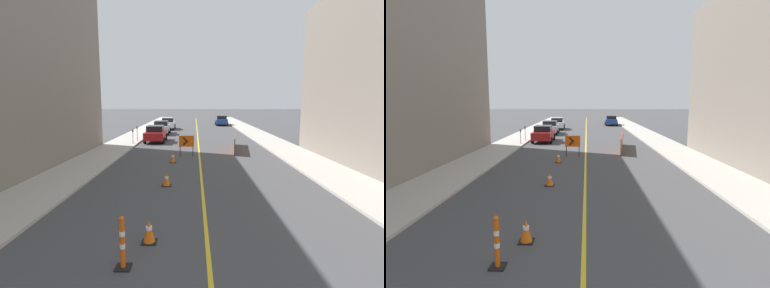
# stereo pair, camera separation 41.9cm
# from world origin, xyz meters

# --- Properties ---
(lane_stripe) EXTENTS (0.12, 72.66, 0.01)m
(lane_stripe) POSITION_xyz_m (0.00, 36.33, 0.00)
(lane_stripe) COLOR gold
(lane_stripe) RESTS_ON ground_plane
(sidewalk_left) EXTENTS (2.99, 72.66, 0.12)m
(sidewalk_left) POSITION_xyz_m (-7.03, 36.33, 0.06)
(sidewalk_left) COLOR #ADA89E
(sidewalk_left) RESTS_ON ground_plane
(sidewalk_right) EXTENTS (2.99, 72.66, 0.12)m
(sidewalk_right) POSITION_xyz_m (7.03, 36.33, 0.06)
(sidewalk_right) COLOR #ADA89E
(sidewalk_right) RESTS_ON ground_plane
(traffic_cone_second) EXTENTS (0.42, 0.42, 0.66)m
(traffic_cone_second) POSITION_xyz_m (-1.62, 8.72, 0.33)
(traffic_cone_second) COLOR black
(traffic_cone_second) RESTS_ON ground_plane
(traffic_cone_third) EXTENTS (0.44, 0.44, 0.62)m
(traffic_cone_third) POSITION_xyz_m (-1.66, 14.38, 0.30)
(traffic_cone_third) COLOR black
(traffic_cone_third) RESTS_ON ground_plane
(traffic_cone_fourth) EXTENTS (0.40, 0.40, 0.66)m
(traffic_cone_fourth) POSITION_xyz_m (-1.75, 19.68, 0.32)
(traffic_cone_fourth) COLOR black
(traffic_cone_fourth) RESTS_ON ground_plane
(delineator_post_front) EXTENTS (0.37, 0.37, 1.28)m
(delineator_post_front) POSITION_xyz_m (-2.04, 7.41, 0.56)
(delineator_post_front) COLOR black
(delineator_post_front) RESTS_ON ground_plane
(arrow_barricade_primary) EXTENTS (1.07, 0.12, 1.49)m
(arrow_barricade_primary) POSITION_xyz_m (-0.92, 21.82, 1.05)
(arrow_barricade_primary) COLOR #EF560C
(arrow_barricade_primary) RESTS_ON ground_plane
(safety_mesh_fence) EXTENTS (0.89, 5.88, 1.24)m
(safety_mesh_fence) POSITION_xyz_m (2.94, 24.93, 0.62)
(safety_mesh_fence) COLOR #EF560C
(safety_mesh_fence) RESTS_ON ground_plane
(parked_car_curb_near) EXTENTS (1.93, 4.31, 1.59)m
(parked_car_curb_near) POSITION_xyz_m (-4.11, 29.61, 0.80)
(parked_car_curb_near) COLOR maroon
(parked_car_curb_near) RESTS_ON ground_plane
(parked_car_curb_mid) EXTENTS (1.93, 4.31, 1.59)m
(parked_car_curb_mid) POSITION_xyz_m (-4.29, 36.49, 0.80)
(parked_car_curb_mid) COLOR #B7B7BC
(parked_car_curb_mid) RESTS_ON ground_plane
(parked_car_curb_far) EXTENTS (2.02, 4.39, 1.59)m
(parked_car_curb_far) POSITION_xyz_m (-4.07, 42.67, 0.80)
(parked_car_curb_far) COLOR silver
(parked_car_curb_far) RESTS_ON ground_plane
(parked_car_opposite_side) EXTENTS (1.96, 4.37, 1.59)m
(parked_car_opposite_side) POSITION_xyz_m (4.06, 49.68, 0.80)
(parked_car_opposite_side) COLOR navy
(parked_car_opposite_side) RESTS_ON ground_plane
(parking_meter_near_curb) EXTENTS (0.12, 0.11, 1.33)m
(parking_meter_near_curb) POSITION_xyz_m (-5.88, 27.41, 1.06)
(parking_meter_near_curb) COLOR #4C4C51
(parking_meter_near_curb) RESTS_ON sidewalk_left
(parking_meter_far_curb) EXTENTS (0.12, 0.11, 1.44)m
(parking_meter_far_curb) POSITION_xyz_m (-5.88, 29.44, 1.13)
(parking_meter_far_curb) COLOR #4C4C51
(parking_meter_far_curb) RESTS_ON sidewalk_left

